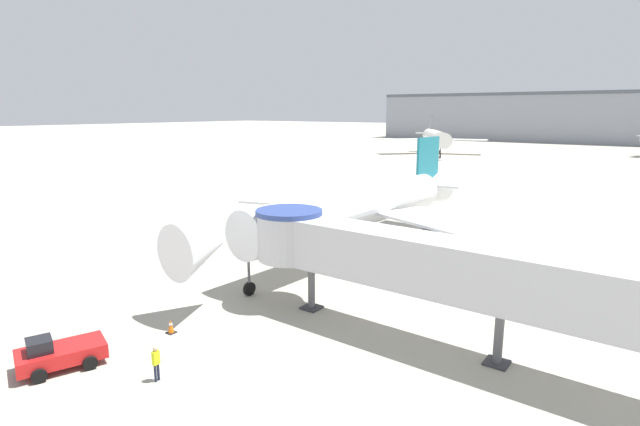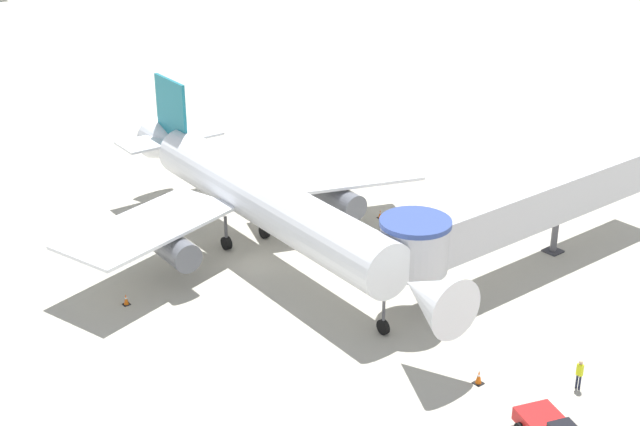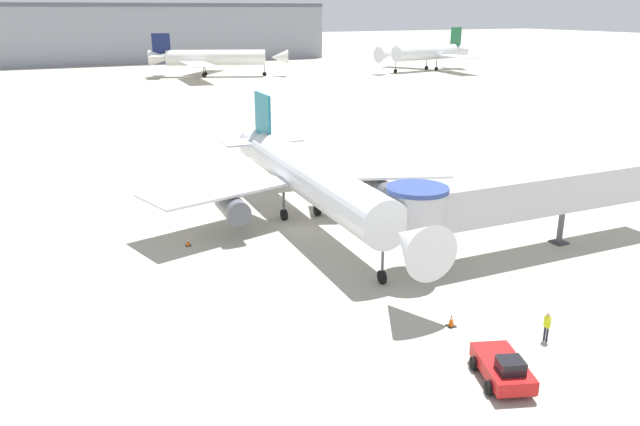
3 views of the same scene
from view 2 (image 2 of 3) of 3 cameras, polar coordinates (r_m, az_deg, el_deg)
name	(u,v)px [view 2 (image 2 of 3)]	position (r m, az deg, el deg)	size (l,w,h in m)	color
ground_plane	(263,262)	(58.34, -3.68, -3.15)	(800.00, 800.00, 0.00)	#A8A393
main_airplane	(262,200)	(57.58, -3.71, 0.81)	(26.95, 32.86, 9.31)	silver
jet_bridge	(512,211)	(56.41, 12.18, 0.15)	(23.76, 4.10, 5.97)	#B7B7BC
traffic_cone_starboard_wing	(380,214)	(64.58, 3.88, -0.08)	(0.39, 0.39, 0.65)	black
traffic_cone_port_wing	(126,300)	(54.39, -12.31, -5.44)	(0.42, 0.42, 0.69)	black
traffic_cone_near_nose	(479,377)	(46.94, 10.13, -10.31)	(0.48, 0.48, 0.79)	black
ground_crew_marshaller	(580,373)	(47.38, 16.28, -9.77)	(0.22, 0.34, 1.66)	#1E2338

